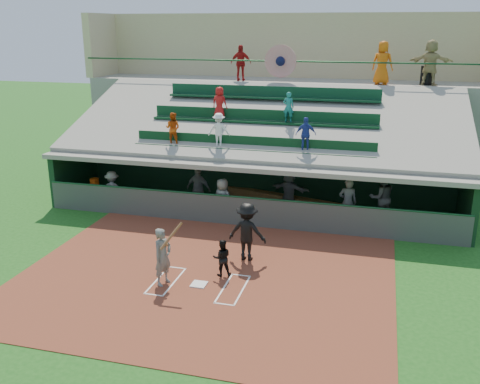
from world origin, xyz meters
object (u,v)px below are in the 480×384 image
(home_plate, at_px, (199,284))
(trash_bin, at_px, (427,75))
(batter_at_plate, at_px, (163,256))
(catcher, at_px, (222,258))
(white_table, at_px, (94,195))
(water_cooler, at_px, (95,183))

(home_plate, bearing_deg, trash_bin, 63.00)
(batter_at_plate, height_order, catcher, batter_at_plate)
(white_table, xyz_separation_m, water_cooler, (0.04, 0.03, 0.51))
(home_plate, bearing_deg, white_table, 138.30)
(home_plate, height_order, batter_at_plate, batter_at_plate)
(batter_at_plate, bearing_deg, trash_bin, 59.95)
(water_cooler, relative_size, trash_bin, 0.44)
(batter_at_plate, xyz_separation_m, trash_bin, (7.59, 13.12, 4.14))
(home_plate, relative_size, white_table, 0.57)
(home_plate, xyz_separation_m, white_table, (-6.73, 6.00, 0.33))
(home_plate, bearing_deg, catcher, 59.03)
(catcher, bearing_deg, home_plate, 37.80)
(white_table, bearing_deg, home_plate, -62.58)
(batter_at_plate, bearing_deg, white_table, 132.80)
(catcher, xyz_separation_m, water_cooler, (-7.16, 5.25, 0.30))
(catcher, height_order, water_cooler, catcher)
(home_plate, bearing_deg, water_cooler, 137.97)
(white_table, distance_m, trash_bin, 15.73)
(home_plate, distance_m, trash_bin, 15.35)
(home_plate, height_order, white_table, white_table)
(white_table, height_order, water_cooler, water_cooler)
(water_cooler, bearing_deg, catcher, -36.28)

